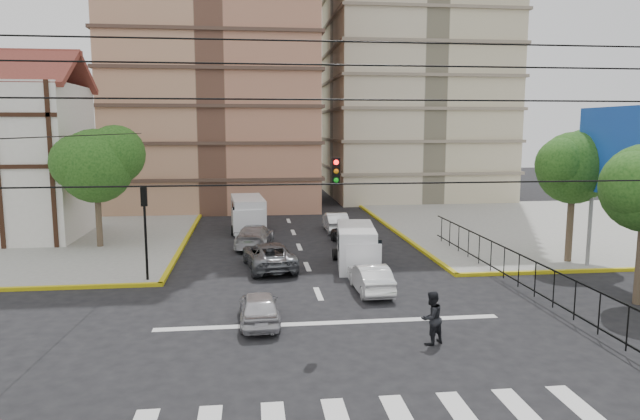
{
  "coord_description": "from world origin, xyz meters",
  "views": [
    {
      "loc": [
        -2.84,
        -19.14,
        7.26
      ],
      "look_at": [
        -0.15,
        3.19,
        4.0
      ],
      "focal_mm": 32.0,
      "sensor_mm": 36.0,
      "label": 1
    }
  ],
  "objects": [
    {
      "name": "ground",
      "position": [
        0.0,
        0.0,
        0.0
      ],
      "size": [
        160.0,
        160.0,
        0.0
      ],
      "primitive_type": "plane",
      "color": "black",
      "rests_on": "ground"
    },
    {
      "name": "sidewalk_ne",
      "position": [
        20.0,
        20.0,
        0.07
      ],
      "size": [
        26.0,
        26.0,
        0.15
      ],
      "primitive_type": "cube",
      "color": "gray",
      "rests_on": "ground"
    },
    {
      "name": "crosswalk_stripes",
      "position": [
        0.0,
        -6.0,
        0.01
      ],
      "size": [
        12.0,
        2.4,
        0.01
      ],
      "primitive_type": "cube",
      "color": "silver",
      "rests_on": "ground"
    },
    {
      "name": "stop_line",
      "position": [
        0.0,
        1.2,
        0.01
      ],
      "size": [
        13.0,
        0.4,
        0.01
      ],
      "primitive_type": "cube",
      "color": "silver",
      "rests_on": "ground"
    },
    {
      "name": "tudor_building",
      "position": [
        -19.0,
        20.0,
        5.25
      ],
      "size": [
        10.8,
        8.05,
        12.23
      ],
      "color": "silver",
      "rests_on": "ground"
    },
    {
      "name": "park_fence",
      "position": [
        9.0,
        4.5,
        0.0
      ],
      "size": [
        0.1,
        22.5,
        1.66
      ],
      "primitive_type": null,
      "color": "black",
      "rests_on": "ground"
    },
    {
      "name": "billboard",
      "position": [
        14.45,
        6.0,
        6.0
      ],
      "size": [
        0.36,
        6.2,
        8.1
      ],
      "color": "slate",
      "rests_on": "ground"
    },
    {
      "name": "tree_park_c",
      "position": [
        14.09,
        9.01,
        5.34
      ],
      "size": [
        4.65,
        3.8,
        7.25
      ],
      "color": "#473828",
      "rests_on": "ground"
    },
    {
      "name": "tree_tudor",
      "position": [
        -11.9,
        16.01,
        5.22
      ],
      "size": [
        5.39,
        4.4,
        7.43
      ],
      "color": "#473828",
      "rests_on": "ground"
    },
    {
      "name": "traffic_light_nw",
      "position": [
        -7.8,
        7.8,
        3.11
      ],
      "size": [
        0.28,
        0.22,
        4.4
      ],
      "color": "black",
      "rests_on": "ground"
    },
    {
      "name": "traffic_light_hanging",
      "position": [
        0.0,
        -2.04,
        5.9
      ],
      "size": [
        18.0,
        9.12,
        0.92
      ],
      "color": "black",
      "rests_on": "ground"
    },
    {
      "name": "van_right_lane",
      "position": [
        2.55,
        9.53,
        1.04
      ],
      "size": [
        2.43,
        4.95,
        2.14
      ],
      "rotation": [
        0.0,
        0.0,
        -0.12
      ],
      "color": "silver",
      "rests_on": "ground"
    },
    {
      "name": "van_left_lane",
      "position": [
        -3.13,
        20.56,
        1.17
      ],
      "size": [
        2.5,
        5.5,
        2.41
      ],
      "rotation": [
        0.0,
        0.0,
        0.08
      ],
      "color": "silver",
      "rests_on": "ground"
    },
    {
      "name": "car_silver_front_left",
      "position": [
        -2.64,
        1.49,
        0.63
      ],
      "size": [
        1.58,
        3.71,
        1.25
      ],
      "primitive_type": "imported",
      "rotation": [
        0.0,
        0.0,
        3.17
      ],
      "color": "silver",
      "rests_on": "ground"
    },
    {
      "name": "car_white_front_right",
      "position": [
        2.33,
        5.02,
        0.64
      ],
      "size": [
        1.47,
        3.92,
        1.28
      ],
      "primitive_type": "imported",
      "rotation": [
        0.0,
        0.0,
        3.17
      ],
      "color": "white",
      "rests_on": "ground"
    },
    {
      "name": "car_grey_mid_left",
      "position": [
        -2.01,
        9.84,
        0.7
      ],
      "size": [
        2.96,
        5.27,
        1.39
      ],
      "primitive_type": "imported",
      "rotation": [
        0.0,
        0.0,
        3.28
      ],
      "color": "slate",
      "rests_on": "ground"
    },
    {
      "name": "car_silver_rear_left",
      "position": [
        -2.7,
        15.31,
        0.7
      ],
      "size": [
        2.76,
        5.09,
        1.4
      ],
      "primitive_type": "imported",
      "rotation": [
        0.0,
        0.0,
        2.97
      ],
      "color": "#A6A5AA",
      "rests_on": "ground"
    },
    {
      "name": "car_darkgrey_mid_right",
      "position": [
        3.22,
        15.31,
        0.72
      ],
      "size": [
        2.21,
        4.4,
        1.44
      ],
      "primitive_type": "imported",
      "rotation": [
        0.0,
        0.0,
        3.27
      ],
      "color": "black",
      "rests_on": "ground"
    },
    {
      "name": "car_white_rear_right",
      "position": [
        2.99,
        19.99,
        0.68
      ],
      "size": [
        1.47,
        4.15,
        1.36
      ],
      "primitive_type": "imported",
      "rotation": [
        0.0,
        0.0,
        3.13
      ],
      "color": "white",
      "rests_on": "ground"
    },
    {
      "name": "pedestrian_crosswalk",
      "position": [
        3.1,
        -1.27,
        0.91
      ],
      "size": [
        1.11,
        1.04,
        1.83
      ],
      "primitive_type": "imported",
      "rotation": [
        0.0,
        0.0,
        3.66
      ],
      "color": "black",
      "rests_on": "ground"
    }
  ]
}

